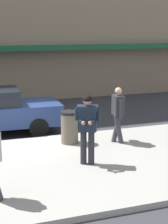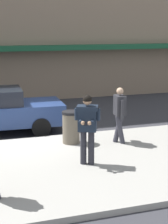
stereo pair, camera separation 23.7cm
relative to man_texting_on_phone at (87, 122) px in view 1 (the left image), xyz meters
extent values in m
plane|color=#333338|center=(-1.36, 3.00, -1.25)|extent=(80.00, 80.00, 0.00)
cube|color=#99968E|center=(-0.36, 0.15, -1.18)|extent=(32.00, 5.30, 0.14)
cube|color=silver|center=(-0.36, 3.05, -1.25)|extent=(28.00, 0.12, 0.01)
cube|color=#195133|center=(-0.36, 9.15, 1.35)|extent=(26.60, 0.70, 0.24)
cylinder|color=black|center=(-0.43, 4.95, -0.93)|extent=(0.65, 0.25, 0.64)
cylinder|color=black|center=(-0.52, 3.24, -0.93)|extent=(0.65, 0.25, 0.64)
cylinder|color=#23232B|center=(0.10, -0.03, -0.67)|extent=(0.16, 0.16, 0.88)
cylinder|color=#23232B|center=(-0.09, 0.05, -0.67)|extent=(0.16, 0.16, 0.88)
cube|color=#192333|center=(0.00, 0.01, 0.09)|extent=(0.54, 0.46, 0.64)
cube|color=#192333|center=(0.00, 0.01, 0.36)|extent=(0.61, 0.52, 0.12)
cylinder|color=#192333|center=(0.25, -0.10, 0.20)|extent=(0.11, 0.11, 0.30)
cylinder|color=#192333|center=(0.07, -0.20, 0.05)|extent=(0.21, 0.31, 0.10)
sphere|color=tan|center=(-0.04, -0.30, 0.05)|extent=(0.10, 0.10, 0.10)
cylinder|color=#192333|center=(-0.24, 0.12, 0.20)|extent=(0.11, 0.11, 0.30)
cylinder|color=#192333|center=(-0.20, -0.07, 0.05)|extent=(0.21, 0.31, 0.10)
sphere|color=tan|center=(-0.19, -0.23, 0.05)|extent=(0.10, 0.10, 0.10)
cube|color=black|center=(-0.13, -0.30, 0.05)|extent=(0.13, 0.16, 0.07)
sphere|color=tan|center=(-0.01, -0.02, 0.55)|extent=(0.22, 0.22, 0.22)
sphere|color=black|center=(-0.01, -0.02, 0.58)|extent=(0.23, 0.23, 0.23)
cylinder|color=#33333D|center=(1.49, 1.34, -0.68)|extent=(0.34, 0.18, 0.87)
cylinder|color=#33333D|center=(1.51, 1.52, -0.68)|extent=(0.34, 0.18, 0.87)
cube|color=#2D2D33|center=(1.50, 1.43, 0.05)|extent=(0.32, 0.45, 0.60)
cylinder|color=#2D2D33|center=(1.48, 1.18, -0.03)|extent=(0.10, 0.10, 0.58)
cylinder|color=#2D2D33|center=(1.53, 1.67, -0.03)|extent=(0.10, 0.10, 0.58)
sphere|color=tan|center=(1.50, 1.43, 0.48)|extent=(0.21, 0.21, 0.21)
cube|color=brown|center=(1.55, 1.72, -0.15)|extent=(0.14, 0.25, 0.32)
cylinder|color=#665B4C|center=(0.12, 1.86, -0.66)|extent=(0.52, 0.52, 0.90)
cylinder|color=black|center=(0.12, 1.86, -0.17)|extent=(0.55, 0.55, 0.08)
camera|label=1|loc=(-3.14, -8.52, 2.33)|focal=60.00mm
camera|label=2|loc=(-2.92, -8.60, 2.33)|focal=60.00mm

